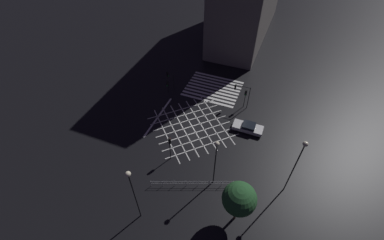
{
  "coord_description": "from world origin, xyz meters",
  "views": [
    {
      "loc": [
        -10.16,
        25.42,
        28.47
      ],
      "look_at": [
        0.0,
        0.0,
        1.34
      ],
      "focal_mm": 24.0,
      "sensor_mm": 36.0,
      "label": 1
    }
  ],
  "objects_px": {
    "street_lamp_east": "(299,157)",
    "traffic_light_se_cross": "(170,82)",
    "traffic_light_sw_cross": "(245,95)",
    "traffic_light_sw_main": "(241,91)",
    "street_lamp_west": "(132,186)",
    "traffic_light_se_main": "(168,78)",
    "waiting_car": "(248,127)",
    "street_lamp_far": "(216,154)",
    "street_tree_near": "(239,199)",
    "traffic_light_median_north": "(170,144)"
  },
  "relations": [
    {
      "from": "traffic_light_sw_main",
      "to": "traffic_light_se_main",
      "type": "distance_m",
      "value": 12.64
    },
    {
      "from": "street_lamp_east",
      "to": "traffic_light_median_north",
      "type": "bearing_deg",
      "value": 2.94
    },
    {
      "from": "street_lamp_far",
      "to": "waiting_car",
      "type": "relative_size",
      "value": 1.73
    },
    {
      "from": "street_lamp_east",
      "to": "traffic_light_se_cross",
      "type": "bearing_deg",
      "value": -29.36
    },
    {
      "from": "traffic_light_se_main",
      "to": "street_lamp_west",
      "type": "xyz_separation_m",
      "value": [
        -6.92,
        21.9,
        3.42
      ]
    },
    {
      "from": "traffic_light_sw_cross",
      "to": "street_tree_near",
      "type": "relative_size",
      "value": 0.57
    },
    {
      "from": "street_tree_near",
      "to": "traffic_light_median_north",
      "type": "bearing_deg",
      "value": -26.08
    },
    {
      "from": "street_lamp_far",
      "to": "street_tree_near",
      "type": "relative_size",
      "value": 1.26
    },
    {
      "from": "street_lamp_east",
      "to": "street_tree_near",
      "type": "height_order",
      "value": "street_lamp_east"
    },
    {
      "from": "street_tree_near",
      "to": "traffic_light_sw_cross",
      "type": "bearing_deg",
      "value": -79.23
    },
    {
      "from": "traffic_light_sw_cross",
      "to": "street_lamp_far",
      "type": "relative_size",
      "value": 0.45
    },
    {
      "from": "traffic_light_se_cross",
      "to": "street_lamp_east",
      "type": "relative_size",
      "value": 0.38
    },
    {
      "from": "waiting_car",
      "to": "street_lamp_far",
      "type": "bearing_deg",
      "value": 79.35
    },
    {
      "from": "traffic_light_se_cross",
      "to": "street_lamp_west",
      "type": "height_order",
      "value": "street_lamp_west"
    },
    {
      "from": "traffic_light_sw_cross",
      "to": "street_lamp_east",
      "type": "distance_m",
      "value": 16.02
    },
    {
      "from": "traffic_light_sw_cross",
      "to": "street_lamp_east",
      "type": "bearing_deg",
      "value": 32.43
    },
    {
      "from": "traffic_light_median_north",
      "to": "waiting_car",
      "type": "height_order",
      "value": "traffic_light_median_north"
    },
    {
      "from": "traffic_light_se_cross",
      "to": "street_tree_near",
      "type": "xyz_separation_m",
      "value": [
        -16.27,
        17.62,
        1.86
      ]
    },
    {
      "from": "traffic_light_sw_cross",
      "to": "street_tree_near",
      "type": "xyz_separation_m",
      "value": [
        -3.6,
        18.9,
        1.85
      ]
    },
    {
      "from": "traffic_light_median_north",
      "to": "street_tree_near",
      "type": "bearing_deg",
      "value": -116.08
    },
    {
      "from": "traffic_light_sw_cross",
      "to": "waiting_car",
      "type": "relative_size",
      "value": 0.79
    },
    {
      "from": "traffic_light_sw_cross",
      "to": "traffic_light_sw_main",
      "type": "xyz_separation_m",
      "value": [
        0.72,
        -0.03,
        0.59
      ]
    },
    {
      "from": "street_lamp_far",
      "to": "street_tree_near",
      "type": "xyz_separation_m",
      "value": [
        -3.73,
        3.53,
        -1.31
      ]
    },
    {
      "from": "waiting_car",
      "to": "street_tree_near",
      "type": "bearing_deg",
      "value": 97.1
    },
    {
      "from": "street_tree_near",
      "to": "traffic_light_se_main",
      "type": "bearing_deg",
      "value": -47.06
    },
    {
      "from": "traffic_light_sw_main",
      "to": "street_lamp_west",
      "type": "relative_size",
      "value": 0.49
    },
    {
      "from": "traffic_light_sw_main",
      "to": "traffic_light_sw_cross",
      "type": "bearing_deg",
      "value": 177.98
    },
    {
      "from": "traffic_light_median_north",
      "to": "street_lamp_far",
      "type": "relative_size",
      "value": 0.51
    },
    {
      "from": "traffic_light_sw_main",
      "to": "street_tree_near",
      "type": "distance_m",
      "value": 19.46
    },
    {
      "from": "traffic_light_sw_cross",
      "to": "traffic_light_sw_main",
      "type": "bearing_deg",
      "value": -92.02
    },
    {
      "from": "street_lamp_far",
      "to": "street_tree_near",
      "type": "distance_m",
      "value": 5.3
    },
    {
      "from": "traffic_light_se_cross",
      "to": "street_tree_near",
      "type": "relative_size",
      "value": 0.55
    },
    {
      "from": "traffic_light_median_north",
      "to": "street_tree_near",
      "type": "height_order",
      "value": "street_tree_near"
    },
    {
      "from": "traffic_light_se_main",
      "to": "traffic_light_sw_cross",
      "type": "bearing_deg",
      "value": 3.03
    },
    {
      "from": "street_lamp_west",
      "to": "traffic_light_sw_main",
      "type": "bearing_deg",
      "value": -104.13
    },
    {
      "from": "traffic_light_sw_main",
      "to": "street_lamp_east",
      "type": "xyz_separation_m",
      "value": [
        -9.04,
        13.12,
        3.42
      ]
    },
    {
      "from": "traffic_light_sw_cross",
      "to": "street_lamp_west",
      "type": "bearing_deg",
      "value": -15.85
    },
    {
      "from": "traffic_light_se_main",
      "to": "waiting_car",
      "type": "height_order",
      "value": "traffic_light_se_main"
    },
    {
      "from": "traffic_light_sw_cross",
      "to": "street_tree_near",
      "type": "height_order",
      "value": "street_tree_near"
    },
    {
      "from": "traffic_light_sw_main",
      "to": "traffic_light_se_main",
      "type": "height_order",
      "value": "traffic_light_sw_main"
    },
    {
      "from": "traffic_light_se_main",
      "to": "street_lamp_east",
      "type": "height_order",
      "value": "street_lamp_east"
    },
    {
      "from": "waiting_car",
      "to": "traffic_light_se_main",
      "type": "bearing_deg",
      "value": -15.24
    },
    {
      "from": "traffic_light_sw_main",
      "to": "street_lamp_west",
      "type": "xyz_separation_m",
      "value": [
        5.69,
        22.63,
        3.2
      ]
    },
    {
      "from": "traffic_light_sw_cross",
      "to": "waiting_car",
      "type": "bearing_deg",
      "value": 20.86
    },
    {
      "from": "traffic_light_sw_cross",
      "to": "waiting_car",
      "type": "xyz_separation_m",
      "value": [
        -1.85,
        4.84,
        -1.95
      ]
    },
    {
      "from": "street_lamp_far",
      "to": "traffic_light_se_cross",
      "type": "bearing_deg",
      "value": -48.32
    },
    {
      "from": "street_lamp_west",
      "to": "waiting_car",
      "type": "xyz_separation_m",
      "value": [
        -8.26,
        -17.76,
        -5.74
      ]
    },
    {
      "from": "traffic_light_median_north",
      "to": "waiting_car",
      "type": "bearing_deg",
      "value": -43.43
    },
    {
      "from": "traffic_light_sw_cross",
      "to": "street_lamp_west",
      "type": "height_order",
      "value": "street_lamp_west"
    },
    {
      "from": "traffic_light_sw_cross",
      "to": "street_lamp_east",
      "type": "height_order",
      "value": "street_lamp_east"
    }
  ]
}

